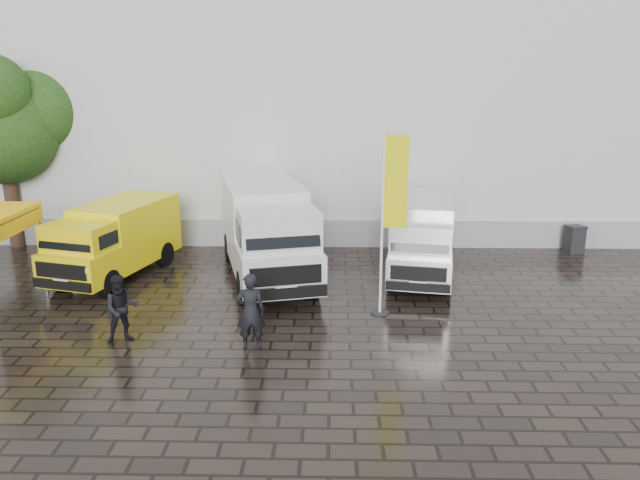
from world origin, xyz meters
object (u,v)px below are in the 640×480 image
Objects in this scene: van_silver at (423,239)px; van_white at (267,232)px; wheelie_bin at (574,239)px; van_yellow at (114,242)px; person_tent at (122,309)px; flagpole at (390,213)px; person_front at (251,312)px.

van_white is at bearing -166.18° from van_silver.
van_white is 6.79× the size of wheelie_bin.
person_tent is (1.80, -4.78, -0.31)m from van_yellow.
flagpole is (-1.37, -3.30, 1.59)m from van_silver.
van_white is at bearing -95.88° from person_front.
van_yellow is 0.92× the size of van_silver.
flagpole is at bearing -7.23° from person_tent.
flagpole is at bearing -102.47° from van_silver.
wheelie_bin is at bearing 34.76° from van_silver.
van_yellow is 2.98× the size of person_tent.
person_tent is at bearing -135.47° from van_white.
person_front is (4.92, -5.14, -0.22)m from van_yellow.
van_white reaches higher than van_silver.
van_silver reaches higher than person_tent.
van_yellow is 15.73m from wheelie_bin.
van_white reaches higher than van_yellow.
wheelie_bin is (15.41, 3.08, -0.65)m from van_yellow.
van_white is at bearing 16.77° from van_yellow.
person_tent is (-2.95, -4.90, -0.62)m from van_white.
van_white is 4.79m from flagpole.
flagpole is (3.51, -2.99, 1.31)m from van_white.
person_front is 3.14m from person_tent.
van_silver is at bearing 9.93° from person_tent.
flagpole reaches higher than van_silver.
van_white is 3.62× the size of person_front.
person_front is (-10.49, -8.22, 0.43)m from wheelie_bin.
van_silver is 9.42m from person_tent.
van_yellow reaches higher than person_front.
van_yellow is 1.00× the size of flagpole.
person_tent is at bearing -14.19° from person_front.
van_white is 5.75m from person_tent.
van_yellow is at bearing 160.82° from flagpole.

